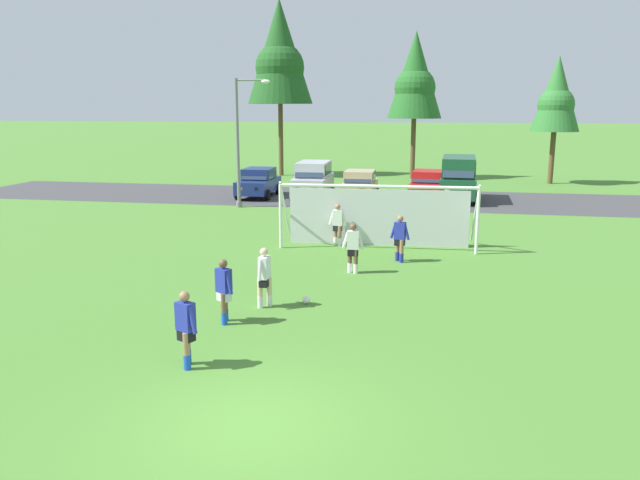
{
  "coord_description": "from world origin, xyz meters",
  "views": [
    {
      "loc": [
        2.9,
        -9.13,
        5.29
      ],
      "look_at": [
        -0.28,
        7.98,
        1.51
      ],
      "focal_mm": 34.32,
      "sensor_mm": 36.0,
      "label": 1
    }
  ],
  "objects_px": {
    "soccer_ball": "(306,300)",
    "parked_car_slot_center": "(427,185)",
    "player_defender_far": "(264,278)",
    "street_lamp": "(241,142)",
    "player_winger_left": "(400,239)",
    "parked_car_slot_left": "(313,180)",
    "parked_car_slot_center_left": "(359,185)",
    "player_trailing_back": "(186,329)",
    "player_midfield_center": "(338,225)",
    "parked_car_slot_far_left": "(259,182)",
    "soccer_goal": "(378,214)",
    "parked_car_slot_center_right": "(458,177)",
    "player_winger_right": "(353,248)",
    "player_striker_near": "(224,291)"
  },
  "relations": [
    {
      "from": "soccer_ball",
      "to": "parked_car_slot_center",
      "type": "distance_m",
      "value": 20.3
    },
    {
      "from": "player_defender_far",
      "to": "street_lamp",
      "type": "bearing_deg",
      "value": 109.59
    },
    {
      "from": "player_winger_left",
      "to": "parked_car_slot_left",
      "type": "relative_size",
      "value": 0.35
    },
    {
      "from": "parked_car_slot_center_left",
      "to": "player_trailing_back",
      "type": "bearing_deg",
      "value": -91.68
    },
    {
      "from": "player_winger_left",
      "to": "parked_car_slot_center_left",
      "type": "distance_m",
      "value": 14.46
    },
    {
      "from": "player_trailing_back",
      "to": "parked_car_slot_center",
      "type": "height_order",
      "value": "parked_car_slot_center"
    },
    {
      "from": "player_midfield_center",
      "to": "player_trailing_back",
      "type": "bearing_deg",
      "value": -96.23
    },
    {
      "from": "street_lamp",
      "to": "soccer_ball",
      "type": "bearing_deg",
      "value": -66.57
    },
    {
      "from": "parked_car_slot_center_left",
      "to": "street_lamp",
      "type": "xyz_separation_m",
      "value": [
        -5.91,
        -3.65,
        2.64
      ]
    },
    {
      "from": "player_midfield_center",
      "to": "player_defender_far",
      "type": "distance_m",
      "value": 7.85
    },
    {
      "from": "parked_car_slot_far_left",
      "to": "player_defender_far",
      "type": "bearing_deg",
      "value": -73.43
    },
    {
      "from": "soccer_ball",
      "to": "parked_car_slot_left",
      "type": "relative_size",
      "value": 0.05
    },
    {
      "from": "parked_car_slot_left",
      "to": "parked_car_slot_far_left",
      "type": "bearing_deg",
      "value": 179.13
    },
    {
      "from": "soccer_goal",
      "to": "parked_car_slot_center_right",
      "type": "relative_size",
      "value": 1.54
    },
    {
      "from": "player_trailing_back",
      "to": "street_lamp",
      "type": "height_order",
      "value": "street_lamp"
    },
    {
      "from": "player_midfield_center",
      "to": "soccer_ball",
      "type": "bearing_deg",
      "value": -87.78
    },
    {
      "from": "parked_car_slot_left",
      "to": "parked_car_slot_center",
      "type": "distance_m",
      "value": 6.68
    },
    {
      "from": "player_defender_far",
      "to": "parked_car_slot_center",
      "type": "bearing_deg",
      "value": 78.87
    },
    {
      "from": "player_winger_left",
      "to": "parked_car_slot_far_left",
      "type": "bearing_deg",
      "value": 122.72
    },
    {
      "from": "player_winger_right",
      "to": "parked_car_slot_center_right",
      "type": "distance_m",
      "value": 17.36
    },
    {
      "from": "street_lamp",
      "to": "player_winger_left",
      "type": "bearing_deg",
      "value": -49.2
    },
    {
      "from": "player_striker_near",
      "to": "parked_car_slot_left",
      "type": "height_order",
      "value": "parked_car_slot_left"
    },
    {
      "from": "soccer_goal",
      "to": "player_defender_far",
      "type": "bearing_deg",
      "value": -106.24
    },
    {
      "from": "player_striker_near",
      "to": "parked_car_slot_far_left",
      "type": "relative_size",
      "value": 0.39
    },
    {
      "from": "player_defender_far",
      "to": "parked_car_slot_left",
      "type": "relative_size",
      "value": 0.35
    },
    {
      "from": "player_striker_near",
      "to": "parked_car_slot_center_left",
      "type": "relative_size",
      "value": 0.39
    },
    {
      "from": "player_winger_left",
      "to": "player_trailing_back",
      "type": "height_order",
      "value": "same"
    },
    {
      "from": "parked_car_slot_left",
      "to": "player_defender_far",
      "type": "bearing_deg",
      "value": -82.56
    },
    {
      "from": "soccer_ball",
      "to": "player_winger_right",
      "type": "relative_size",
      "value": 0.13
    },
    {
      "from": "street_lamp",
      "to": "soccer_goal",
      "type": "bearing_deg",
      "value": -45.5
    },
    {
      "from": "player_striker_near",
      "to": "player_winger_right",
      "type": "distance_m",
      "value": 5.84
    },
    {
      "from": "soccer_goal",
      "to": "player_trailing_back",
      "type": "xyz_separation_m",
      "value": [
        -2.85,
        -12.01,
        -0.47
      ]
    },
    {
      "from": "soccer_ball",
      "to": "player_defender_far",
      "type": "relative_size",
      "value": 0.13
    },
    {
      "from": "parked_car_slot_center",
      "to": "parked_car_slot_center_right",
      "type": "bearing_deg",
      "value": 8.62
    },
    {
      "from": "player_winger_right",
      "to": "parked_car_slot_center_left",
      "type": "height_order",
      "value": "parked_car_slot_center_left"
    },
    {
      "from": "parked_car_slot_center",
      "to": "parked_car_slot_center_right",
      "type": "distance_m",
      "value": 1.82
    },
    {
      "from": "soccer_ball",
      "to": "parked_car_slot_center_right",
      "type": "height_order",
      "value": "parked_car_slot_center_right"
    },
    {
      "from": "parked_car_slot_center_left",
      "to": "parked_car_slot_center",
      "type": "xyz_separation_m",
      "value": [
        3.87,
        0.74,
        0.0
      ]
    },
    {
      "from": "street_lamp",
      "to": "parked_car_slot_far_left",
      "type": "bearing_deg",
      "value": 93.39
    },
    {
      "from": "player_midfield_center",
      "to": "player_winger_right",
      "type": "xyz_separation_m",
      "value": [
        1.12,
        -3.93,
        0.0
      ]
    },
    {
      "from": "player_defender_far",
      "to": "parked_car_slot_center_right",
      "type": "height_order",
      "value": "parked_car_slot_center_right"
    },
    {
      "from": "soccer_ball",
      "to": "street_lamp",
      "type": "xyz_separation_m",
      "value": [
        -6.79,
        15.68,
        3.41
      ]
    },
    {
      "from": "parked_car_slot_center",
      "to": "street_lamp",
      "type": "height_order",
      "value": "street_lamp"
    },
    {
      "from": "player_defender_far",
      "to": "street_lamp",
      "type": "relative_size",
      "value": 0.24
    },
    {
      "from": "soccer_goal",
      "to": "parked_car_slot_center_right",
      "type": "distance_m",
      "value": 13.31
    },
    {
      "from": "player_winger_right",
      "to": "parked_car_slot_center_right",
      "type": "xyz_separation_m",
      "value": [
        3.89,
        16.91,
        0.52
      ]
    },
    {
      "from": "player_winger_left",
      "to": "street_lamp",
      "type": "relative_size",
      "value": 0.24
    },
    {
      "from": "player_midfield_center",
      "to": "player_winger_right",
      "type": "bearing_deg",
      "value": -74.12
    },
    {
      "from": "player_midfield_center",
      "to": "parked_car_slot_center",
      "type": "distance_m",
      "value": 13.13
    },
    {
      "from": "player_midfield_center",
      "to": "parked_car_slot_center",
      "type": "relative_size",
      "value": 0.38
    }
  ]
}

